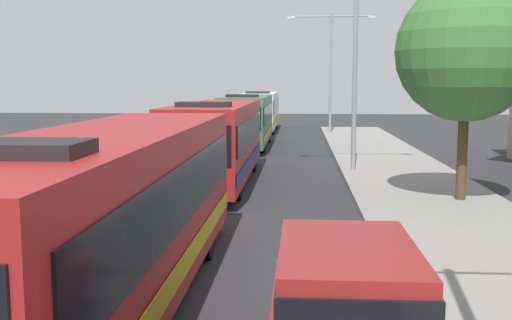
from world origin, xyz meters
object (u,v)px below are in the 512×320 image
at_px(bus_lead, 109,213).
at_px(bus_fourth_in_line, 260,110).
at_px(bus_second_in_line, 218,139).
at_px(roadside_tree, 467,51).
at_px(white_suv, 347,318).
at_px(bus_middle, 247,119).
at_px(streetlamp_mid, 355,40).
at_px(streetlamp_far, 331,60).

distance_m(bus_lead, bus_fourth_in_line, 39.29).
distance_m(bus_second_in_line, roadside_tree, 9.51).
height_order(bus_second_in_line, bus_fourth_in_line, same).
height_order(bus_second_in_line, white_suv, bus_second_in_line).
bearing_deg(white_suv, bus_lead, 144.63).
xyz_separation_m(bus_second_in_line, roadside_tree, (8.23, -3.62, 3.10)).
bearing_deg(bus_middle, bus_fourth_in_line, 90.00).
bearing_deg(bus_lead, roadside_tree, 50.20).
xyz_separation_m(bus_lead, roadside_tree, (8.23, 9.88, 3.10)).
xyz_separation_m(streetlamp_mid, streetlamp_far, (-0.00, 20.30, -0.07)).
xyz_separation_m(white_suv, roadside_tree, (4.53, 12.50, 3.75)).
relative_size(bus_second_in_line, roadside_tree, 1.66).
relative_size(bus_lead, streetlamp_far, 1.34).
bearing_deg(white_suv, bus_fourth_in_line, 95.04).
bearing_deg(roadside_tree, bus_fourth_in_line, 105.64).
bearing_deg(bus_second_in_line, white_suv, -77.08).
distance_m(streetlamp_mid, roadside_tree, 7.09).
xyz_separation_m(streetlamp_mid, roadside_tree, (2.83, -6.45, -0.79)).
distance_m(streetlamp_far, roadside_tree, 26.91).
height_order(bus_lead, white_suv, bus_lead).
distance_m(bus_second_in_line, streetlamp_far, 24.06).
relative_size(bus_second_in_line, bus_middle, 1.06).
xyz_separation_m(bus_fourth_in_line, white_suv, (3.70, -41.92, -0.66)).
xyz_separation_m(bus_middle, white_suv, (3.70, -29.52, -0.66)).
bearing_deg(streetlamp_far, white_suv, -92.48).
height_order(bus_lead, streetlamp_mid, streetlamp_mid).
xyz_separation_m(bus_lead, streetlamp_mid, (5.40, 16.33, 3.88)).
relative_size(white_suv, streetlamp_far, 0.54).
xyz_separation_m(bus_lead, bus_middle, (-0.00, 26.89, -0.00)).
xyz_separation_m(bus_fourth_in_line, streetlamp_far, (5.40, -2.66, 3.81)).
bearing_deg(bus_middle, roadside_tree, -64.18).
bearing_deg(white_suv, bus_second_in_line, 102.92).
height_order(bus_middle, white_suv, bus_middle).
bearing_deg(bus_second_in_line, streetlamp_far, 76.86).
relative_size(bus_middle, streetlamp_far, 1.22).
bearing_deg(streetlamp_far, bus_second_in_line, -103.14).
bearing_deg(streetlamp_mid, bus_fourth_in_line, 103.23).
xyz_separation_m(bus_middle, streetlamp_far, (5.40, 9.74, 3.81)).
relative_size(streetlamp_mid, roadside_tree, 1.31).
distance_m(white_suv, streetlamp_mid, 19.57).
xyz_separation_m(bus_lead, white_suv, (3.70, -2.62, -0.66)).
relative_size(bus_second_in_line, streetlamp_far, 1.30).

